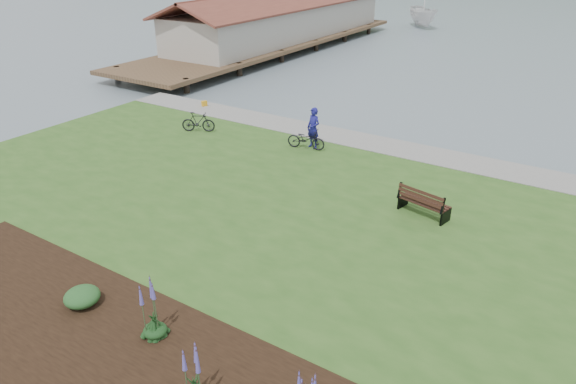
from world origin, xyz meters
name	(u,v)px	position (x,y,z in m)	size (l,w,h in m)	color
ground	(327,211)	(0.00, 0.00, 0.00)	(600.00, 600.00, 0.00)	slate
lawn	(300,229)	(0.00, -2.00, 0.20)	(34.00, 20.00, 0.40)	#2F561E
shoreline_path	(395,147)	(0.00, 6.90, 0.42)	(34.00, 2.20, 0.03)	gray
pier_pavilion	(283,20)	(-20.00, 27.52, 2.64)	(8.00, 36.00, 5.40)	#4C3826
park_bench	(423,202)	(3.43, 0.92, 0.97)	(1.96, 1.14, 1.14)	black
person	(314,125)	(-3.39, 4.78, 1.57)	(0.85, 0.58, 2.33)	navy
bicycle_a	(306,139)	(-3.60, 4.46, 0.89)	(1.88, 0.66, 0.98)	black
bicycle_b	(198,122)	(-9.66, 3.54, 0.93)	(1.75, 0.51, 1.05)	black
sailboat	(422,27)	(-12.97, 47.77, 0.00)	(10.87, 11.07, 28.67)	silver
pannier	(204,104)	(-12.44, 7.20, 0.57)	(0.20, 0.32, 0.34)	gold
echium_0	(194,381)	(2.21, -9.96, 1.08)	(0.62, 0.62, 1.74)	#133415
echium_4	(152,311)	(-0.09, -8.92, 1.21)	(0.62, 0.62, 2.06)	#133415
shrub_0	(82,297)	(-2.70, -9.10, 0.68)	(0.98, 0.98, 0.49)	#1E4C21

